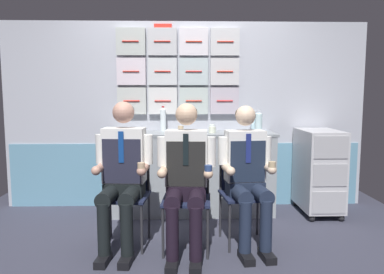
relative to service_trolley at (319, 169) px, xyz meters
The scene contains 16 objects.
ground 1.84m from the service_trolley, 145.86° to the right, with size 4.80×4.80×0.04m, color #363747.
galley_bulkhead 1.63m from the service_trolley, 165.62° to the left, with size 4.20×0.14×2.15m.
galley_counter 1.40m from the service_trolley, behind, with size 1.82×0.53×0.90m.
service_trolley is the anchor object (origin of this frame).
folding_chair_left 2.13m from the service_trolley, 159.86° to the right, with size 0.43×0.43×0.85m.
crew_member_left 2.21m from the service_trolley, 156.06° to the right, with size 0.50×0.63×1.26m.
folding_chair_right 1.69m from the service_trolley, 149.98° to the right, with size 0.43×0.43×0.85m.
crew_member_right 1.80m from the service_trolley, 145.68° to the right, with size 0.49×0.62×1.25m.
folding_chair_by_counter 1.21m from the service_trolley, 143.37° to the right, with size 0.44×0.45×0.85m.
crew_member_by_counter 1.31m from the service_trolley, 137.08° to the right, with size 0.47×0.61×1.23m.
water_bottle_blue_cap 0.84m from the service_trolley, 169.25° to the left, with size 0.08×0.08×0.24m.
water_bottle_tall 1.82m from the service_trolley, behind, with size 0.07×0.07×0.28m.
water_bottle_short 0.88m from the service_trolley, 161.42° to the left, with size 0.07×0.07×0.23m.
coffee_cup_white 1.26m from the service_trolley, behind, with size 0.07×0.07×0.08m.
paper_cup_blue 1.26m from the service_trolley, behind, with size 0.08×0.08×0.07m.
paper_cup_tan 1.59m from the service_trolley, behind, with size 0.06×0.06×0.07m.
Camera 1 is at (-0.05, -3.02, 1.32)m, focal length 34.95 mm.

